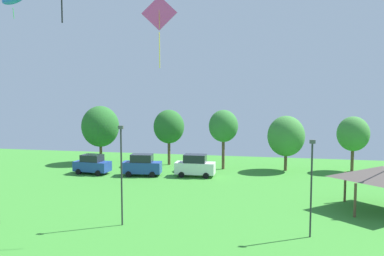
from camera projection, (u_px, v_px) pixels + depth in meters
kite_flying_9 at (159, 16)px, 26.20m from camera, size 2.32×0.57×4.69m
parked_car_leftmost at (92, 164)px, 46.79m from camera, size 4.28×2.35×2.23m
parked_car_second_from_left at (142, 165)px, 45.71m from camera, size 4.48×2.26×2.44m
parked_car_third_from_left at (195, 166)px, 45.24m from camera, size 4.43×2.02×2.49m
park_pavilion at (383, 172)px, 32.03m from camera, size 6.25×5.80×3.60m
light_post_0 at (121, 170)px, 28.44m from camera, size 0.36×0.20×7.09m
light_post_2 at (311, 183)px, 26.09m from camera, size 0.36×0.20×6.37m
treeline_tree_0 at (100, 126)px, 53.81m from camera, size 4.93×4.93×7.58m
treeline_tree_1 at (169, 127)px, 52.34m from camera, size 3.96×3.96×7.14m
treeline_tree_2 at (223, 126)px, 49.29m from camera, size 3.56×3.56×7.26m
treeline_tree_3 at (286, 136)px, 48.42m from camera, size 4.41×4.41×6.60m
treeline_tree_4 at (353, 134)px, 47.91m from camera, size 3.74×3.74×6.55m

